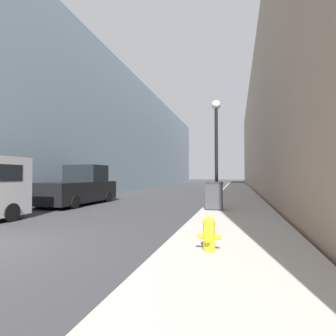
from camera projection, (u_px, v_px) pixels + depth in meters
sidewalk_right at (237, 194)px, 21.42m from camera, size 3.04×60.00×0.15m
building_left_glass at (102, 138)px, 33.61m from camera, size 12.00×60.00×12.71m
building_right_stone at (312, 127)px, 27.39m from camera, size 12.00×60.00×13.37m
fire_hydrant at (209, 233)px, 5.04m from camera, size 0.46×0.35×0.66m
trash_bin at (214, 195)px, 11.18m from camera, size 0.72×0.66×1.18m
lamppost at (216, 140)px, 13.78m from camera, size 0.48×0.48×5.43m
pickup_truck at (79, 188)px, 14.62m from camera, size 2.24×5.39×2.21m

